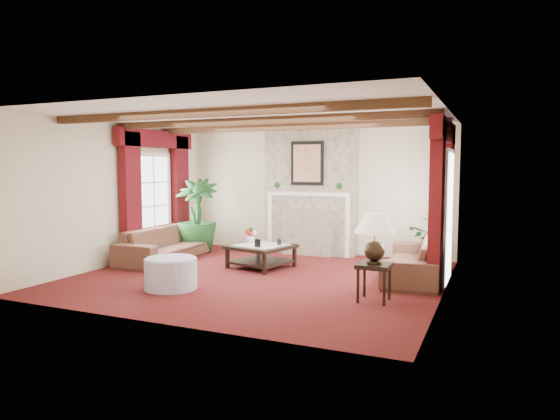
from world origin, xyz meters
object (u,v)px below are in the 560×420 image
at_px(coffee_table, 261,256).
at_px(side_table, 374,282).
at_px(potted_palm, 197,232).
at_px(sofa_left, 164,239).
at_px(ottoman, 171,274).
at_px(sofa_right, 414,252).

relative_size(coffee_table, side_table, 1.91).
bearing_deg(potted_palm, coffee_table, -24.84).
height_order(sofa_left, ottoman, sofa_left).
relative_size(coffee_table, ottoman, 1.27).
height_order(coffee_table, ottoman, ottoman).
bearing_deg(sofa_right, ottoman, -60.75).
bearing_deg(potted_palm, sofa_right, -8.56).
bearing_deg(coffee_table, ottoman, -91.39).
xyz_separation_m(potted_palm, side_table, (4.49, -2.42, -0.19)).
distance_m(coffee_table, ottoman, 2.11).
relative_size(sofa_right, coffee_table, 2.24).
xyz_separation_m(sofa_left, potted_palm, (0.06, 1.08, 0.01)).
bearing_deg(potted_palm, ottoman, -63.92).
distance_m(potted_palm, side_table, 5.10).
xyz_separation_m(coffee_table, ottoman, (-0.57, -2.03, 0.03)).
height_order(potted_palm, coffee_table, potted_palm).
height_order(sofa_right, side_table, sofa_right).
distance_m(potted_palm, ottoman, 3.31).
height_order(coffee_table, side_table, side_table).
height_order(sofa_right, coffee_table, sofa_right).
height_order(sofa_left, sofa_right, sofa_left).
xyz_separation_m(sofa_left, sofa_right, (4.83, 0.36, -0.00)).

